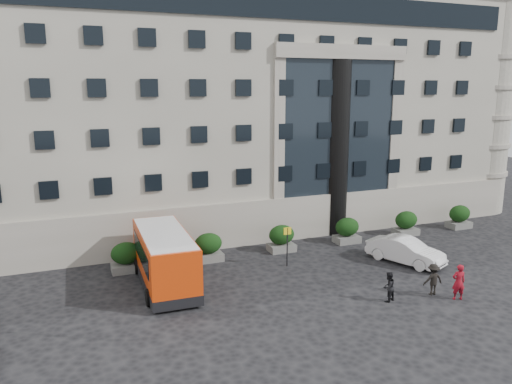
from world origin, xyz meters
TOP-DOWN VIEW (x-y plane):
  - ground at (0.00, 0.00)m, footprint 120.00×120.00m
  - civic_building at (6.00, 22.00)m, footprint 44.00×24.00m
  - entrance_column at (12.00, 10.30)m, footprint 1.80×1.80m
  - hedge_a at (-4.00, 7.80)m, footprint 1.80×1.26m
  - hedge_b at (1.20, 7.80)m, footprint 1.80×1.26m
  - hedge_c at (6.40, 7.80)m, footprint 1.80×1.26m
  - hedge_d at (11.60, 7.80)m, footprint 1.80×1.26m
  - hedge_e at (16.80, 7.80)m, footprint 1.80×1.26m
  - hedge_f at (22.00, 7.80)m, footprint 1.80×1.26m
  - bus_stop_sign at (5.50, 5.00)m, footprint 0.50×0.08m
  - minibus at (-2.24, 4.74)m, footprint 3.00×7.58m
  - white_taxi at (12.78, 2.75)m, footprint 3.53×5.22m
  - pedestrian_a at (11.77, -2.89)m, footprint 0.82×0.66m
  - pedestrian_b at (8.19, -1.72)m, footprint 0.93×0.82m
  - pedestrian_c at (10.97, -1.89)m, footprint 1.19×0.77m

SIDE VIEW (x-z plane):
  - ground at x=0.00m, z-range 0.00..0.00m
  - pedestrian_b at x=8.19m, z-range 0.00..1.61m
  - white_taxi at x=12.78m, z-range 0.00..1.63m
  - pedestrian_c at x=10.97m, z-range 0.00..1.74m
  - hedge_a at x=-4.00m, z-range 0.01..1.85m
  - hedge_b at x=1.20m, z-range 0.01..1.85m
  - hedge_c at x=6.40m, z-range 0.01..1.85m
  - hedge_d at x=11.60m, z-range 0.01..1.85m
  - hedge_e at x=16.80m, z-range 0.01..1.85m
  - hedge_f at x=22.00m, z-range 0.01..1.85m
  - pedestrian_a at x=11.77m, z-range 0.00..1.95m
  - minibus at x=-2.24m, z-range 0.16..3.29m
  - bus_stop_sign at x=5.50m, z-range 0.47..2.99m
  - entrance_column at x=12.00m, z-range 0.00..13.00m
  - civic_building at x=6.00m, z-range 0.00..18.00m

